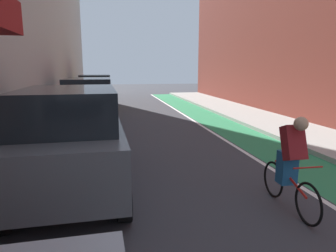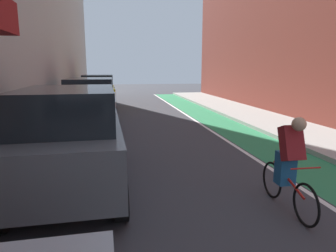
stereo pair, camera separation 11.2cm
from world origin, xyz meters
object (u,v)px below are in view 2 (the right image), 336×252
object	(u,v)px
parked_suv_gray	(71,137)
cyclist_mid	(289,164)
parked_suv_yellow_cab	(99,92)
parked_suv_white	(91,104)

from	to	relation	value
parked_suv_gray	cyclist_mid	size ratio (longest dim) A/B	2.59
parked_suv_gray	cyclist_mid	world-z (taller)	parked_suv_gray
parked_suv_yellow_cab	cyclist_mid	distance (m)	14.02
parked_suv_white	parked_suv_yellow_cab	bearing A→B (deg)	89.99
parked_suv_white	parked_suv_yellow_cab	xyz separation A→B (m)	(0.00, 6.06, 0.00)
parked_suv_white	cyclist_mid	bearing A→B (deg)	-63.97
parked_suv_yellow_cab	cyclist_mid	size ratio (longest dim) A/B	2.69
parked_suv_yellow_cab	cyclist_mid	xyz separation A→B (m)	(3.65, -13.54, -0.21)
parked_suv_white	cyclist_mid	size ratio (longest dim) A/B	2.52
parked_suv_yellow_cab	cyclist_mid	world-z (taller)	parked_suv_yellow_cab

